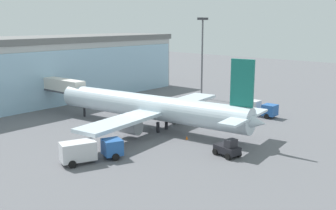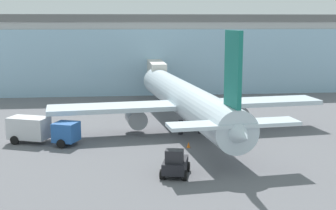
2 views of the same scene
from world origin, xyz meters
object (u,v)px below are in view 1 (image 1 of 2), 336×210
Objects in this scene: catering_truck at (89,150)px; airplane at (151,107)px; safety_cone_wingtip at (79,154)px; apron_light_mast at (202,51)px; baggage_cart at (178,119)px; safety_cone_nose at (187,137)px; fuel_truck at (255,107)px; jet_bridge at (59,86)px; pushback_tug at (228,149)px.

airplane is at bearing 37.62° from catering_truck.
airplane is 68.19× the size of safety_cone_wingtip.
catering_truck is (-40.32, -15.21, -8.84)m from apron_light_mast.
baggage_cart is (5.88, -0.22, -2.92)m from airplane.
safety_cone_nose is at bearing 167.20° from airplane.
fuel_truck is at bearing 2.07° from safety_cone_nose.
fuel_truck reaches higher than baggage_cart.
catering_truck reaches higher than safety_cone_wingtip.
jet_bridge is 1.66× the size of catering_truck.
apron_light_mast is 23.82m from baggage_cart.
jet_bridge is 4.12× the size of baggage_cart.
catering_truck is at bearing 61.48° from pushback_tug.
catering_truck reaches higher than baggage_cart.
baggage_cart is (-19.14, -10.24, -9.81)m from apron_light_mast.
jet_bridge is 30.57m from apron_light_mast.
jet_bridge is 21.75m from airplane.
jet_bridge is 27.28m from safety_cone_wingtip.
pushback_tug is at bearing -69.27° from fuel_truck.
pushback_tug is 18.44m from safety_cone_wingtip.
safety_cone_wingtip is at bearing 149.81° from jet_bridge.
airplane reaches higher than safety_cone_nose.
catering_truck is at bearing -154.74° from baggage_cart.
apron_light_mast is 43.05m from safety_cone_wingtip.
fuel_truck is 19.46m from safety_cone_nose.
catering_truck is at bearing 151.61° from jet_bridge.
airplane is 20.26m from fuel_truck.
pushback_tug is at bearing -103.13° from safety_cone_nose.
safety_cone_wingtip is at bearing 160.20° from safety_cone_nose.
airplane reaches higher than fuel_truck.
jet_bridge is 29.62m from safety_cone_nose.
jet_bridge is 3.63× the size of pushback_tug.
apron_light_mast reaches higher than catering_truck.
airplane is 4.92× the size of catering_truck.
jet_bridge is 1.72× the size of fuel_truck.
baggage_cart is at bearing -151.84° from apron_light_mast.
safety_cone_nose is 15.38m from safety_cone_wingtip.
catering_truck reaches higher than pushback_tug.
safety_cone_nose is at bearing -19.80° from safety_cone_wingtip.
safety_cone_nose is (-19.41, -0.70, -1.19)m from fuel_truck.
catering_truck is (-15.30, -5.18, -1.95)m from airplane.
airplane is 6.57m from baggage_cart.
catering_truck is 1.03× the size of fuel_truck.
jet_bridge is 23.78m from baggage_cart.
safety_cone_wingtip is (-12.53, 13.51, -0.70)m from pushback_tug.
airplane is at bearing 2.78° from pushback_tug.
fuel_truck is 34.20m from safety_cone_wingtip.
airplane is at bearing -170.09° from baggage_cart.
apron_light_mast is at bearing -77.41° from airplane.
pushback_tug is 8.56m from safety_cone_nose.
baggage_cart is 17.80m from pushback_tug.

